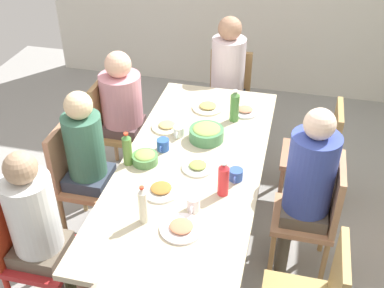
{
  "coord_description": "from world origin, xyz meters",
  "views": [
    {
      "loc": [
        2.43,
        0.58,
        2.64
      ],
      "look_at": [
        0.0,
        0.0,
        0.92
      ],
      "focal_mm": 44.49,
      "sensor_mm": 36.0,
      "label": 1
    }
  ],
  "objects_px": {
    "person_3": "(37,224)",
    "plate_5": "(167,126)",
    "bottle_3": "(127,149)",
    "chair_1": "(319,151)",
    "bottle_1": "(223,179)",
    "person_7": "(308,181)",
    "plate_1": "(161,189)",
    "person_4": "(123,104)",
    "chair_7": "(317,212)",
    "cup_0": "(236,175)",
    "chair_4": "(115,124)",
    "plate_0": "(245,111)",
    "cup_1": "(179,131)",
    "bottle_2": "(143,205)",
    "cup_3": "(193,204)",
    "dining_table": "(192,172)",
    "plate_3": "(198,167)",
    "chair_3": "(29,246)",
    "bowl_0": "(206,133)",
    "chair_6": "(79,175)",
    "cup_2": "(163,145)",
    "bottle_0": "(235,106)",
    "chair_5": "(228,94)",
    "plate_2": "(208,107)",
    "person_5": "(228,74)",
    "plate_4": "(181,228)",
    "person_6": "(88,155)"
  },
  "relations": [
    {
      "from": "chair_1",
      "to": "chair_3",
      "type": "bearing_deg",
      "value": -49.72
    },
    {
      "from": "chair_1",
      "to": "chair_6",
      "type": "distance_m",
      "value": 1.82
    },
    {
      "from": "person_5",
      "to": "cup_3",
      "type": "xyz_separation_m",
      "value": [
        1.8,
        0.11,
        0.05
      ]
    },
    {
      "from": "cup_3",
      "to": "bottle_2",
      "type": "distance_m",
      "value": 0.3
    },
    {
      "from": "plate_0",
      "to": "cup_3",
      "type": "relative_size",
      "value": 1.92
    },
    {
      "from": "dining_table",
      "to": "plate_3",
      "type": "height_order",
      "value": "plate_3"
    },
    {
      "from": "chair_1",
      "to": "bottle_0",
      "type": "distance_m",
      "value": 0.77
    },
    {
      "from": "cup_1",
      "to": "chair_4",
      "type": "bearing_deg",
      "value": -122.06
    },
    {
      "from": "chair_4",
      "to": "plate_4",
      "type": "xyz_separation_m",
      "value": [
        1.32,
        0.93,
        0.27
      ]
    },
    {
      "from": "bottle_0",
      "to": "plate_0",
      "type": "bearing_deg",
      "value": 154.8
    },
    {
      "from": "plate_0",
      "to": "plate_1",
      "type": "bearing_deg",
      "value": -18.89
    },
    {
      "from": "plate_1",
      "to": "person_3",
      "type": "bearing_deg",
      "value": -58.55
    },
    {
      "from": "person_7",
      "to": "cup_3",
      "type": "distance_m",
      "value": 0.78
    },
    {
      "from": "cup_1",
      "to": "bottle_2",
      "type": "xyz_separation_m",
      "value": [
        0.88,
        0.03,
        0.08
      ]
    },
    {
      "from": "dining_table",
      "to": "person_7",
      "type": "relative_size",
      "value": 1.67
    },
    {
      "from": "chair_1",
      "to": "chair_4",
      "type": "xyz_separation_m",
      "value": [
        0.0,
        -1.68,
        0.0
      ]
    },
    {
      "from": "chair_5",
      "to": "plate_2",
      "type": "relative_size",
      "value": 3.75
    },
    {
      "from": "person_3",
      "to": "bottle_3",
      "type": "xyz_separation_m",
      "value": [
        -0.61,
        0.34,
        0.16
      ]
    },
    {
      "from": "dining_table",
      "to": "plate_5",
      "type": "height_order",
      "value": "plate_5"
    },
    {
      "from": "chair_5",
      "to": "person_5",
      "type": "relative_size",
      "value": 0.7
    },
    {
      "from": "person_3",
      "to": "cup_0",
      "type": "bearing_deg",
      "value": 119.88
    },
    {
      "from": "chair_3",
      "to": "chair_7",
      "type": "bearing_deg",
      "value": 112.97
    },
    {
      "from": "chair_3",
      "to": "bowl_0",
      "type": "height_order",
      "value": "chair_3"
    },
    {
      "from": "chair_1",
      "to": "person_5",
      "type": "distance_m",
      "value": 1.09
    },
    {
      "from": "bottle_1",
      "to": "chair_1",
      "type": "bearing_deg",
      "value": 148.83
    },
    {
      "from": "person_6",
      "to": "bottle_2",
      "type": "height_order",
      "value": "person_6"
    },
    {
      "from": "chair_4",
      "to": "plate_2",
      "type": "bearing_deg",
      "value": 90.24
    },
    {
      "from": "chair_3",
      "to": "chair_6",
      "type": "bearing_deg",
      "value": 180.0
    },
    {
      "from": "chair_1",
      "to": "bottle_3",
      "type": "bearing_deg",
      "value": -56.7
    },
    {
      "from": "cup_3",
      "to": "person_3",
      "type": "bearing_deg",
      "value": -72.55
    },
    {
      "from": "cup_0",
      "to": "bottle_3",
      "type": "xyz_separation_m",
      "value": [
        -0.0,
        -0.71,
        0.08
      ]
    },
    {
      "from": "cup_0",
      "to": "cup_2",
      "type": "relative_size",
      "value": 1.03
    },
    {
      "from": "bottle_2",
      "to": "cup_2",
      "type": "bearing_deg",
      "value": -172.4
    },
    {
      "from": "plate_0",
      "to": "bottle_0",
      "type": "distance_m",
      "value": 0.18
    },
    {
      "from": "chair_7",
      "to": "person_4",
      "type": "bearing_deg",
      "value": -114.12
    },
    {
      "from": "plate_0",
      "to": "bottle_0",
      "type": "relative_size",
      "value": 0.86
    },
    {
      "from": "person_4",
      "to": "chair_7",
      "type": "relative_size",
      "value": 1.3
    },
    {
      "from": "chair_1",
      "to": "person_7",
      "type": "bearing_deg",
      "value": -7.17
    },
    {
      "from": "chair_1",
      "to": "person_7",
      "type": "distance_m",
      "value": 0.76
    },
    {
      "from": "plate_5",
      "to": "chair_7",
      "type": "bearing_deg",
      "value": 71.5
    },
    {
      "from": "person_4",
      "to": "bottle_0",
      "type": "distance_m",
      "value": 0.95
    },
    {
      "from": "chair_5",
      "to": "bottle_2",
      "type": "bearing_deg",
      "value": -3.78
    },
    {
      "from": "dining_table",
      "to": "cup_1",
      "type": "xyz_separation_m",
      "value": [
        -0.29,
        -0.17,
        0.12
      ]
    },
    {
      "from": "person_5",
      "to": "bottle_2",
      "type": "relative_size",
      "value": 5.16
    },
    {
      "from": "chair_4",
      "to": "plate_0",
      "type": "bearing_deg",
      "value": 90.81
    },
    {
      "from": "bottle_1",
      "to": "plate_3",
      "type": "bearing_deg",
      "value": -135.9
    },
    {
      "from": "chair_1",
      "to": "plate_5",
      "type": "xyz_separation_m",
      "value": [
        0.34,
        -1.12,
        0.27
      ]
    },
    {
      "from": "bottle_1",
      "to": "bottle_2",
      "type": "relative_size",
      "value": 0.94
    },
    {
      "from": "cup_2",
      "to": "bottle_0",
      "type": "xyz_separation_m",
      "value": [
        -0.49,
        0.41,
        0.08
      ]
    },
    {
      "from": "person_3",
      "to": "plate_5",
      "type": "distance_m",
      "value": 1.18
    }
  ]
}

